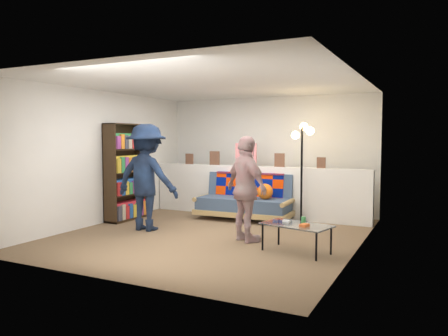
% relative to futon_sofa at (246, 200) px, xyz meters
% --- Properties ---
extents(ground, '(5.00, 5.00, 0.00)m').
position_rel_futon_sofa_xyz_m(ground, '(0.05, -1.46, -0.36)').
color(ground, brown).
rests_on(ground, ground).
extents(room_shell, '(4.60, 5.05, 2.45)m').
position_rel_futon_sofa_xyz_m(room_shell, '(0.05, -0.99, 1.31)').
color(room_shell, silver).
rests_on(room_shell, ground).
extents(half_wall_ledge, '(4.45, 0.15, 1.00)m').
position_rel_futon_sofa_xyz_m(half_wall_ledge, '(0.05, 0.34, 0.14)').
color(half_wall_ledge, silver).
rests_on(half_wall_ledge, ground).
extents(ledge_decor, '(2.97, 0.02, 0.45)m').
position_rel_futon_sofa_xyz_m(ledge_decor, '(-0.18, 0.32, 0.81)').
color(ledge_decor, brown).
rests_on(ledge_decor, half_wall_ledge).
extents(futon_sofa, '(1.85, 0.95, 0.78)m').
position_rel_futon_sofa_xyz_m(futon_sofa, '(0.00, 0.00, 0.00)').
color(futon_sofa, '#A78751').
rests_on(futon_sofa, ground).
extents(bookshelf, '(0.30, 0.91, 1.82)m').
position_rel_futon_sofa_xyz_m(bookshelf, '(-2.03, -1.07, 0.48)').
color(bookshelf, black).
rests_on(bookshelf, ground).
extents(coffee_table, '(1.02, 0.71, 0.48)m').
position_rel_futon_sofa_xyz_m(coffee_table, '(1.58, -1.93, -0.00)').
color(coffee_table, black).
rests_on(coffee_table, ground).
extents(floor_lamp, '(0.42, 0.34, 1.83)m').
position_rel_futon_sofa_xyz_m(floor_lamp, '(1.05, 0.14, 0.93)').
color(floor_lamp, black).
rests_on(floor_lamp, ground).
extents(person_left, '(1.16, 0.68, 1.78)m').
position_rel_futon_sofa_xyz_m(person_left, '(-1.12, -1.64, 0.53)').
color(person_left, black).
rests_on(person_left, ground).
extents(person_right, '(0.99, 0.83, 1.59)m').
position_rel_futon_sofa_xyz_m(person_right, '(0.72, -1.65, 0.43)').
color(person_right, pink).
rests_on(person_right, ground).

